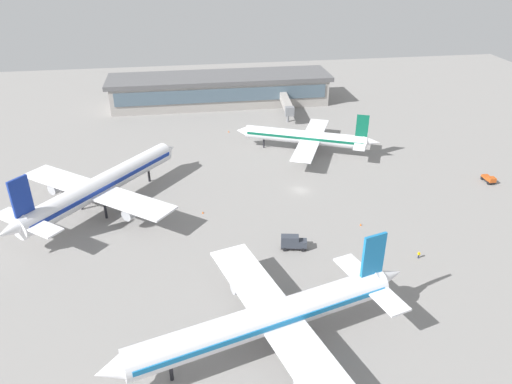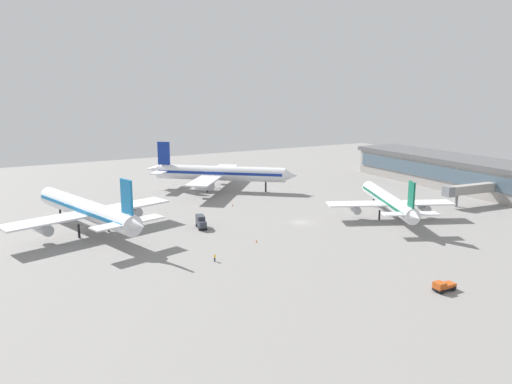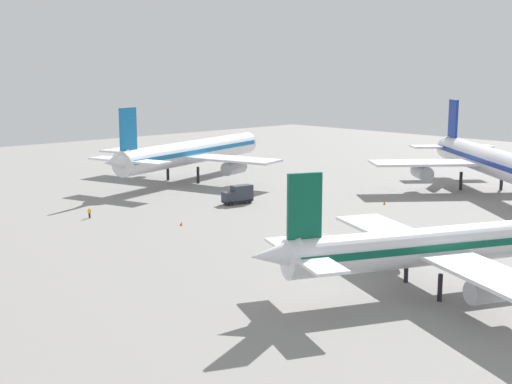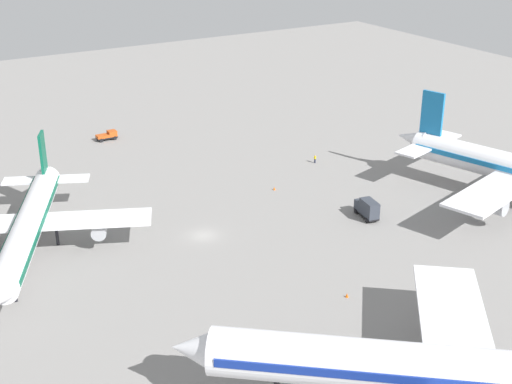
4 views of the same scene
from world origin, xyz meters
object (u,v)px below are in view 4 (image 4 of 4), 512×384
(airplane_distant, at_px, (447,371))
(ground_crew_worker, at_px, (315,159))
(pushback_tractor, at_px, (108,135))
(safety_cone_near_gate, at_px, (274,188))
(catering_truck, at_px, (367,208))
(airplane_at_gate, at_px, (29,224))
(safety_cone_mid_apron, at_px, (347,295))

(airplane_distant, xyz_separation_m, ground_crew_worker, (-68.48, 32.17, -5.38))
(airplane_distant, height_order, pushback_tractor, airplane_distant)
(ground_crew_worker, distance_m, safety_cone_near_gate, 16.30)
(catering_truck, bearing_deg, safety_cone_near_gate, 32.20)
(airplane_at_gate, height_order, safety_cone_mid_apron, airplane_at_gate)
(airplane_distant, relative_size, ground_crew_worker, 28.09)
(pushback_tractor, bearing_deg, catering_truck, -69.43)
(ground_crew_worker, bearing_deg, airplane_distant, 97.20)
(ground_crew_worker, xyz_separation_m, safety_cone_mid_apron, (44.10, -25.71, -0.55))
(airplane_distant, xyz_separation_m, safety_cone_near_gate, (-60.84, 17.78, -5.93))
(pushback_tractor, distance_m, safety_cone_near_gate, 45.55)
(airplane_at_gate, xyz_separation_m, catering_truck, (15.70, 51.28, -3.27))
(airplane_distant, xyz_separation_m, catering_truck, (-42.87, 24.76, -4.53))
(airplane_at_gate, xyz_separation_m, safety_cone_mid_apron, (34.19, 32.97, -4.66))
(pushback_tractor, relative_size, ground_crew_worker, 2.64)
(safety_cone_mid_apron, bearing_deg, pushback_tractor, -176.42)
(catering_truck, relative_size, safety_cone_mid_apron, 9.76)
(airplane_at_gate, xyz_separation_m, airplane_distant, (58.56, 26.52, 1.27))
(pushback_tractor, bearing_deg, ground_crew_worker, -49.16)
(airplane_distant, bearing_deg, ground_crew_worker, -76.11)
(airplane_distant, relative_size, pushback_tractor, 10.62)
(airplane_distant, height_order, ground_crew_worker, airplane_distant)
(airplane_distant, distance_m, safety_cone_mid_apron, 25.90)
(pushback_tractor, bearing_deg, airplane_distant, -91.28)
(catering_truck, distance_m, ground_crew_worker, 26.67)
(airplane_at_gate, relative_size, pushback_tractor, 9.58)
(catering_truck, height_order, ground_crew_worker, catering_truck)
(airplane_at_gate, relative_size, safety_cone_mid_apron, 70.49)
(safety_cone_near_gate, bearing_deg, safety_cone_mid_apron, -17.25)
(safety_cone_near_gate, bearing_deg, pushback_tractor, -159.09)
(ground_crew_worker, bearing_deg, catering_truck, 106.24)
(airplane_at_gate, xyz_separation_m, pushback_tractor, (-44.82, 28.03, -3.99))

